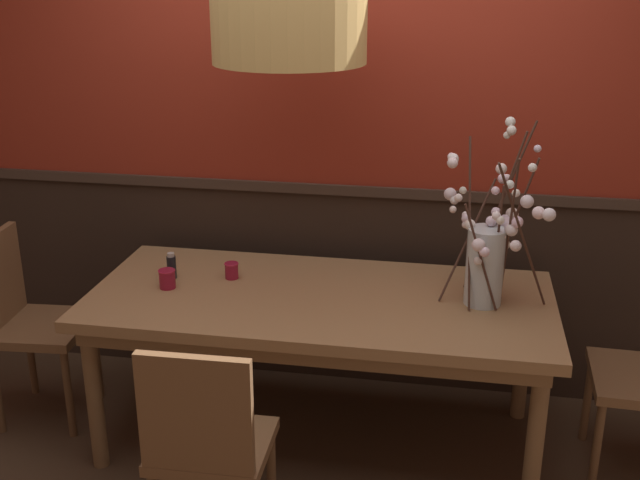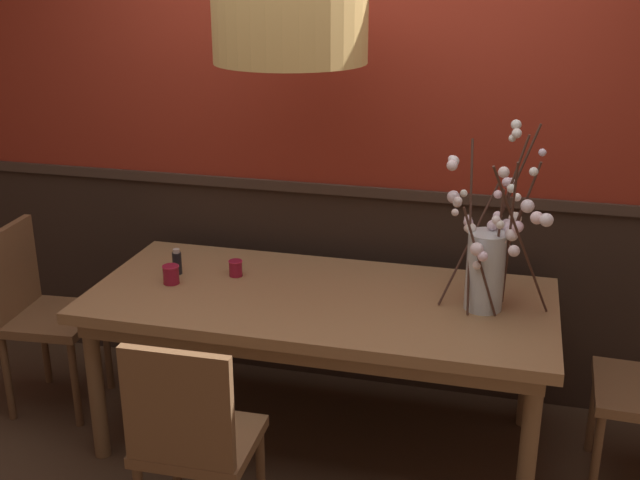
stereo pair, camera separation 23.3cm
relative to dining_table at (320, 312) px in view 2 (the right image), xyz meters
The scene contains 11 objects.
ground_plane 0.65m from the dining_table, ahead, with size 24.00×24.00×0.00m, color #422D1E.
back_wall 0.94m from the dining_table, 90.00° to the left, with size 4.69×0.14×2.69m.
dining_table is the anchor object (origin of this frame).
chair_far_side_right 0.94m from the dining_table, 70.61° to the left, with size 0.43×0.42×0.94m.
chair_head_west_end 1.41m from the dining_table, behind, with size 0.44×0.45×0.93m.
chair_near_side_left 0.89m from the dining_table, 106.81° to the right, with size 0.42×0.39×0.91m.
vase_with_blossoms 0.77m from the dining_table, ahead, with size 0.45×0.59×0.77m.
candle_holder_nearer_center 0.70m from the dining_table, behind, with size 0.08×0.08×0.09m.
candle_holder_nearer_edge 0.46m from the dining_table, 164.88° to the left, with size 0.07×0.07×0.08m.
condiment_bottle 0.72m from the dining_table, behind, with size 0.04×0.04×0.12m.
pendant_lamp 1.22m from the dining_table, 169.79° to the left, with size 0.62×0.62×0.97m.
Camera 2 is at (0.78, -3.02, 2.11)m, focal length 43.79 mm.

